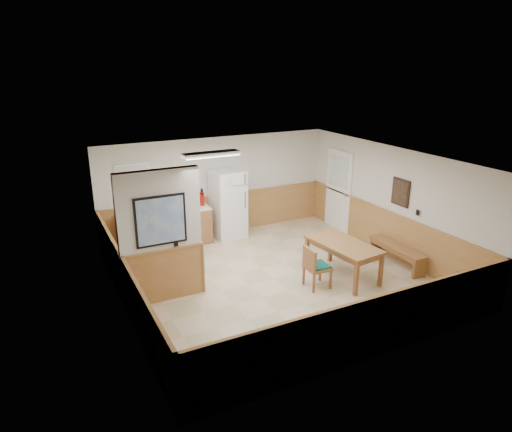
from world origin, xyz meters
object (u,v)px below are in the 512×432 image
refrigerator (228,204)px  soap_bottle (132,210)px  dining_chair (314,265)px  dining_table (343,248)px  dining_bench (397,250)px  fire_extinguisher (202,198)px

refrigerator → soap_bottle: (-2.36, 0.10, 0.16)m
dining_chair → soap_bottle: size_ratio=3.58×
dining_table → dining_chair: dining_chair is taller
dining_table → dining_bench: 1.46m
refrigerator → soap_bottle: refrigerator is taller
dining_table → fire_extinguisher: size_ratio=3.88×
dining_bench → fire_extinguisher: (-3.26, 3.30, 0.75)m
soap_bottle → dining_bench: bearing=-33.8°
refrigerator → dining_bench: bearing=-54.9°
dining_bench → dining_chair: 2.23m
dining_bench → dining_chair: (-2.23, -0.08, 0.15)m
dining_chair → dining_table: bearing=11.5°
dining_table → dining_bench: dining_table is taller
dining_chair → dining_bench: bearing=4.2°
dining_table → soap_bottle: 4.84m
refrigerator → dining_chair: (0.38, -3.31, -0.37)m
dining_table → soap_bottle: (-3.54, 3.28, 0.37)m
dining_table → dining_bench: bearing=-8.5°
dining_bench → fire_extinguisher: fire_extinguisher is taller
dining_table → soap_bottle: soap_bottle is taller
dining_chair → fire_extinguisher: fire_extinguisher is taller
refrigerator → soap_bottle: size_ratio=7.26×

